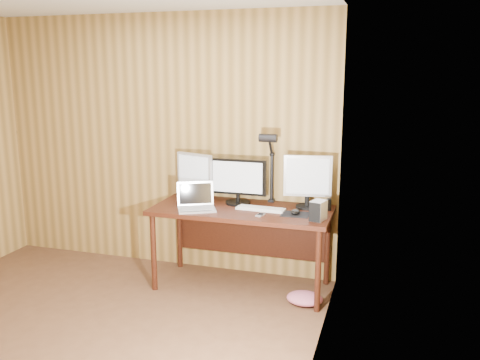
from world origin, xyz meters
The scene contains 14 objects.
room_shell centered at (0.00, 0.00, 1.25)m, with size 4.00×4.00×4.00m.
desk centered at (0.93, 1.70, 0.63)m, with size 1.60×0.70×0.75m.
monitor_center centered at (0.85, 1.78, 0.97)m, with size 0.53×0.23×0.42m.
monitor_left centered at (0.42, 1.79, 0.99)m, with size 0.39×0.19×0.45m.
monitor_right centered at (1.49, 1.82, 1.01)m, with size 0.42×0.20×0.48m.
laptop centered at (0.55, 1.50, 0.81)m, with size 0.40×0.37×0.23m.
keyboard centered at (1.11, 1.63, 0.76)m, with size 0.44×0.15×0.02m.
mousepad centered at (1.43, 1.57, 0.75)m, with size 0.24×0.19×0.00m, color black.
mouse centered at (1.43, 1.57, 0.77)m, with size 0.07×0.12×0.04m, color black.
hard_drive centered at (1.64, 1.46, 0.83)m, with size 0.14×0.17×0.16m.
phone centered at (1.15, 1.45, 0.76)m, with size 0.07×0.11×0.01m.
speaker centered at (1.68, 1.79, 0.80)m, with size 0.04×0.04×0.11m, color black.
desk_lamp centered at (1.13, 1.85, 1.18)m, with size 0.16×0.23×0.70m.
fabric_pile centered at (1.55, 1.44, 0.05)m, with size 0.31×0.26×0.10m, color #C76078, non-canonical shape.
Camera 1 is at (2.19, -2.57, 1.96)m, focal length 38.00 mm.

